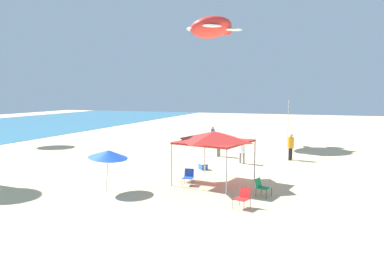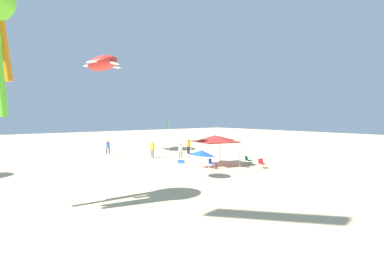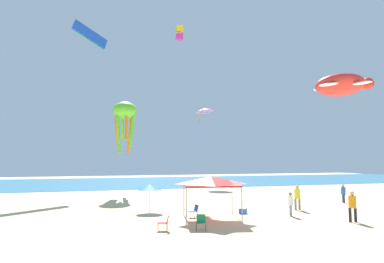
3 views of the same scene
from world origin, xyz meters
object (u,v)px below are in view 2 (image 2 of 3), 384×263
Objects in this scene: person_far_stroller at (152,148)px; person_by_tent at (188,144)px; folding_chair_facing_ocean at (262,163)px; person_beachcomber at (108,146)px; canopy_tent at (215,139)px; folding_chair_near_cooler at (211,163)px; banner_flag at (168,132)px; folding_chair_right_of_tent at (248,160)px; person_watching_sky at (180,149)px; beach_umbrella at (202,153)px; kite_turtle_red at (103,63)px; cooler_box at (181,161)px.

person_far_stroller is 0.99× the size of person_by_tent.
folding_chair_facing_ocean is 0.50× the size of person_beachcomber.
canopy_tent reaches higher than folding_chair_near_cooler.
person_beachcomber is (14.84, 3.12, 0.48)m from folding_chair_near_cooler.
banner_flag reaches higher than person_far_stroller.
folding_chair_right_of_tent is 7.64m from person_watching_sky.
canopy_tent is at bearing 115.44° from person_watching_sky.
banner_flag is at bearing 106.10° from folding_chair_facing_ocean.
beach_umbrella is 19.90m from kite_turtle_red.
folding_chair_near_cooler and folding_chair_right_of_tent have the same top height.
person_far_stroller is at bearing 3.98° from cooler_box.
person_by_tent is at bearing 164.29° from person_beachcomber.
folding_chair_right_of_tent is at bearing -135.53° from kite_turtle_red.
banner_flag is (11.70, -2.74, 0.05)m from canopy_tent.
folding_chair_right_of_tent is at bearing 137.05° from person_watching_sky.
person_by_tent is at bearing -21.91° from canopy_tent.
person_beachcomber is at bearing -0.23° from beach_umbrella.
kite_turtle_red reaches higher than person_by_tent.
cooler_box is (3.78, 0.44, -0.27)m from folding_chair_near_cooler.
beach_umbrella is 2.91× the size of cooler_box.
canopy_tent is at bearing 78.67° from folding_chair_right_of_tent.
person_beachcomber reaches higher than folding_chair_right_of_tent.
folding_chair_facing_ocean is at bearing -146.99° from canopy_tent.
cooler_box is (4.56, 4.33, -0.27)m from folding_chair_right_of_tent.
person_watching_sky is at bearing 141.20° from person_beachcomber.
person_beachcomber reaches higher than person_watching_sky.
person_far_stroller is 5.20m from person_by_tent.
folding_chair_facing_ocean is (-2.71, -3.43, 0.00)m from folding_chair_near_cooler.
folding_chair_right_of_tent is at bearing 179.98° from banner_flag.
person_beachcomber is (6.34, 2.35, -0.14)m from person_far_stroller.
banner_flag is 3.90m from person_by_tent.
canopy_tent reaches higher than person_far_stroller.
banner_flag is at bearing -91.17° from kite_turtle_red.
folding_chair_near_cooler is at bearing -170.02° from person_far_stroller.
person_by_tent is (-3.61, -0.52, -1.39)m from banner_flag.
kite_turtle_red reaches higher than person_far_stroller.
cooler_box is (2.99, 1.60, -2.25)m from canopy_tent.
kite_turtle_red reaches higher than cooler_box.
canopy_tent is 0.97× the size of banner_flag.
cooler_box is at bearing 126.26° from person_beachcomber.
beach_umbrella is 7.04m from cooler_box.
folding_chair_right_of_tent is 0.50× the size of person_beachcomber.
folding_chair_near_cooler is 0.14× the size of kite_turtle_red.
person_far_stroller is (4.73, 0.33, 0.89)m from cooler_box.
person_by_tent is at bearing -112.18° from person_watching_sky.
folding_chair_near_cooler is 3.97m from folding_chair_right_of_tent.
person_beachcomber is at bearing -114.53° from person_by_tent.
person_watching_sky is at bearing -36.74° from person_by_tent.
folding_chair_right_of_tent is 1.11× the size of cooler_box.
beach_umbrella is 1.15× the size of person_far_stroller.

